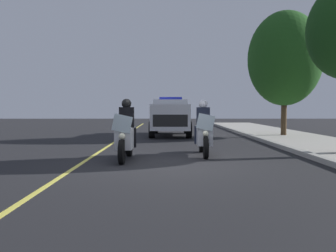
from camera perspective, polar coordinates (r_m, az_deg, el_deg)
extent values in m
plane|color=black|center=(8.92, 0.05, -6.40)|extent=(80.00, 80.00, 0.00)
cube|color=#9E9B93|center=(9.84, 25.00, -5.35)|extent=(48.00, 0.24, 0.15)
cube|color=#E0D14C|center=(9.19, -14.39, -6.18)|extent=(48.00, 0.12, 0.01)
cylinder|color=black|center=(9.03, -7.63, -4.26)|extent=(0.64, 0.13, 0.64)
cylinder|color=black|center=(10.50, -6.41, -3.24)|extent=(0.64, 0.15, 0.64)
cube|color=white|center=(9.71, -7.00, -1.97)|extent=(1.21, 0.46, 0.56)
ellipsoid|color=white|center=(9.64, -7.06, -0.22)|extent=(0.57, 0.33, 0.24)
cube|color=silver|center=(9.06, -7.57, 0.41)|extent=(0.07, 0.56, 0.53)
sphere|color=#F9F4CC|center=(9.02, -7.61, -1.71)|extent=(0.17, 0.17, 0.17)
sphere|color=red|center=(9.22, -8.43, 0.01)|extent=(0.09, 0.09, 0.09)
sphere|color=#1933F2|center=(9.17, -6.46, 0.00)|extent=(0.09, 0.09, 0.09)
cube|color=black|center=(9.91, -6.84, 1.37)|extent=(0.29, 0.41, 0.60)
cube|color=black|center=(9.86, -5.71, -1.89)|extent=(0.18, 0.14, 0.56)
cube|color=black|center=(9.91, -8.01, -1.88)|extent=(0.18, 0.14, 0.56)
sphere|color=black|center=(9.89, -6.87, 3.69)|extent=(0.28, 0.28, 0.28)
cylinder|color=black|center=(9.97, 6.26, -3.57)|extent=(0.64, 0.13, 0.64)
cylinder|color=black|center=(11.46, 5.56, -2.72)|extent=(0.64, 0.15, 0.64)
cube|color=silver|center=(10.67, 5.90, -1.52)|extent=(1.21, 0.46, 0.56)
ellipsoid|color=silver|center=(10.60, 5.93, 0.07)|extent=(0.57, 0.33, 0.24)
cube|color=silver|center=(10.02, 6.23, 0.65)|extent=(0.07, 0.56, 0.53)
sphere|color=#F9F4CC|center=(9.98, 6.25, -1.26)|extent=(0.17, 0.17, 0.17)
sphere|color=red|center=(10.14, 5.26, 0.29)|extent=(0.09, 0.09, 0.09)
sphere|color=#1933F2|center=(10.17, 7.05, 0.28)|extent=(0.09, 0.09, 0.09)
cube|color=black|center=(10.87, 5.81, 1.51)|extent=(0.29, 0.41, 0.60)
cube|color=black|center=(10.86, 6.87, -1.45)|extent=(0.18, 0.14, 0.56)
cube|color=black|center=(10.82, 4.77, -1.46)|extent=(0.18, 0.14, 0.56)
sphere|color=silver|center=(10.85, 5.83, 3.62)|extent=(0.28, 0.28, 0.28)
cube|color=silver|center=(18.34, 0.44, 1.60)|extent=(4.94, 2.00, 1.24)
cube|color=silver|center=(18.64, 0.45, 3.77)|extent=(2.43, 1.80, 0.36)
cube|color=#2633D8|center=(18.45, 0.45, 4.58)|extent=(0.30, 1.21, 0.14)
cube|color=black|center=(15.95, 0.37, 0.89)|extent=(0.15, 1.62, 0.56)
cylinder|color=black|center=(16.84, 3.46, -0.64)|extent=(0.81, 0.30, 0.80)
cylinder|color=black|center=(16.85, -2.66, -0.63)|extent=(0.81, 0.30, 0.80)
cylinder|color=black|center=(19.93, 3.07, -0.09)|extent=(0.81, 0.30, 0.80)
cylinder|color=black|center=(19.94, -2.11, -0.08)|extent=(0.81, 0.30, 0.80)
cylinder|color=#42301E|center=(18.43, 18.58, 2.29)|extent=(0.28, 0.28, 2.38)
ellipsoid|color=#1E4C19|center=(18.59, 18.72, 10.51)|extent=(3.66, 3.66, 4.72)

